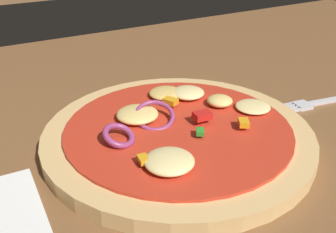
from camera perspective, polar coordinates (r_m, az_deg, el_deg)
name	(u,v)px	position (r m, az deg, el deg)	size (l,w,h in m)	color
dining_table	(205,161)	(0.39, 5.54, -6.55)	(1.48, 0.92, 0.03)	brown
pizza	(178,133)	(0.39, 1.44, -2.39)	(0.27, 0.27, 0.03)	tan
fork	(327,101)	(0.52, 22.43, 2.14)	(0.19, 0.04, 0.00)	silver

